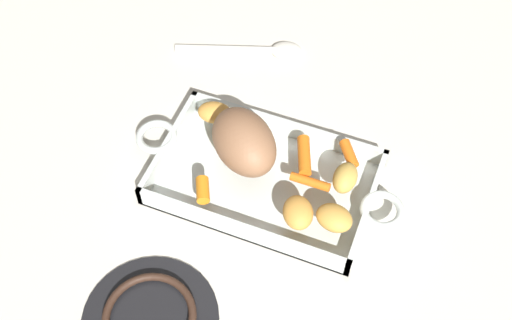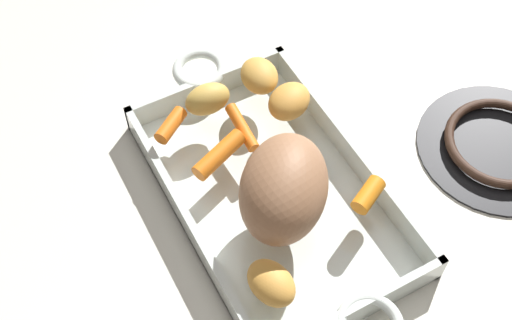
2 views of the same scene
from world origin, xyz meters
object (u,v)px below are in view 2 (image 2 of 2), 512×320
baby_carrot_center_right (219,155)px  potato_near_roast (289,101)px  baby_carrot_southeast (245,126)px  stove_burner_rear (499,145)px  roasting_dish (273,191)px  potato_golden_small (271,283)px  baby_carrot_long (368,195)px  pork_roast (284,188)px  potato_halved (259,76)px  baby_carrot_southwest (171,125)px  potato_whole (208,99)px

baby_carrot_center_right → potato_near_roast: potato_near_roast is taller
baby_carrot_southeast → stove_burner_rear: bearing=-118.0°
roasting_dish → potato_golden_small: 0.14m
baby_carrot_long → potato_near_roast: bearing=4.5°
potato_near_roast → baby_carrot_center_right: bearing=103.8°
roasting_dish → stove_burner_rear: size_ratio=2.30×
pork_roast → stove_burner_rear: size_ratio=0.66×
potato_halved → potato_near_roast: 0.05m
pork_roast → potato_near_roast: (0.12, -0.07, -0.03)m
pork_roast → baby_carrot_southwest: bearing=21.4°
baby_carrot_southeast → baby_carrot_long: (-0.15, -0.07, 0.00)m
baby_carrot_southeast → potato_halved: size_ratio=1.14×
baby_carrot_southwest → stove_burner_rear: 0.40m
potato_halved → stove_burner_rear: bearing=-131.7°
pork_roast → potato_whole: bearing=3.1°
baby_carrot_center_right → stove_burner_rear: 0.34m
baby_carrot_southwest → baby_carrot_southeast: bearing=-118.4°
roasting_dish → baby_carrot_center_right: size_ratio=6.50×
baby_carrot_southwest → potato_near_roast: size_ratio=0.82×
baby_carrot_center_right → stove_burner_rear: baby_carrot_center_right is taller
baby_carrot_southwest → baby_carrot_long: bearing=-142.1°
baby_carrot_southwest → pork_roast: bearing=-158.6°
potato_whole → baby_carrot_long: bearing=-154.2°
baby_carrot_southeast → potato_halved: bearing=-41.7°
baby_carrot_southeast → potato_golden_small: bearing=159.5°
roasting_dish → stove_burner_rear: (-0.07, -0.28, -0.00)m
potato_golden_small → potato_whole: bearing=-11.2°
baby_carrot_southeast → potato_whole: (0.05, 0.02, 0.01)m
baby_carrot_southeast → potato_near_roast: bearing=-88.5°
pork_roast → baby_carrot_southeast: size_ratio=2.03×
baby_carrot_southwest → potato_golden_small: (-0.23, -0.00, 0.01)m
potato_golden_small → potato_whole: (0.24, -0.05, 0.00)m
baby_carrot_center_right → potato_golden_small: (-0.17, 0.03, 0.00)m
baby_carrot_center_right → stove_burner_rear: size_ratio=0.35×
baby_carrot_center_right → potato_halved: (0.08, -0.09, 0.01)m
stove_burner_rear → baby_carrot_southeast: bearing=62.0°
baby_carrot_southeast → stove_burner_rear: size_ratio=0.33×
potato_halved → baby_carrot_long: bearing=-173.5°
baby_carrot_southeast → baby_carrot_long: bearing=-154.2°
roasting_dish → potato_whole: (0.12, 0.02, 0.05)m
roasting_dish → baby_carrot_southwest: 0.14m
potato_near_roast → stove_burner_rear: bearing=-124.5°
potato_near_roast → potato_whole: size_ratio=1.04×
baby_carrot_southwest → potato_near_roast: bearing=-106.2°
baby_carrot_long → potato_near_roast: size_ratio=0.72×
baby_carrot_southwest → potato_whole: potato_whole is taller
baby_carrot_long → roasting_dish: bearing=45.8°
potato_golden_small → stove_burner_rear: 0.35m
pork_roast → potato_halved: pork_roast is taller
baby_carrot_center_right → stove_burner_rear: (-0.12, -0.32, -0.04)m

